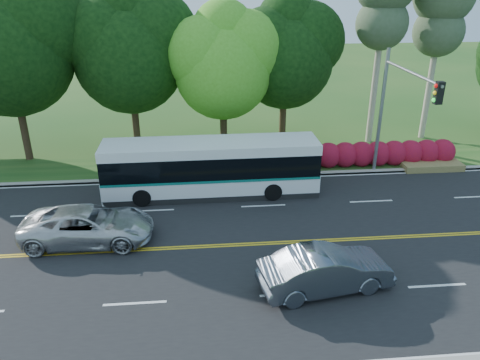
{
  "coord_description": "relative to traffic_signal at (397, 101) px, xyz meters",
  "views": [
    {
      "loc": [
        -3.54,
        -16.95,
        10.59
      ],
      "look_at": [
        -1.8,
        2.0,
        2.13
      ],
      "focal_mm": 35.0,
      "sensor_mm": 36.0,
      "label": 1
    }
  ],
  "objects": [
    {
      "name": "ground",
      "position": [
        -6.49,
        -5.4,
        -4.67
      ],
      "size": [
        120.0,
        120.0,
        0.0
      ],
      "primitive_type": "plane",
      "color": "#21501A",
      "rests_on": "ground"
    },
    {
      "name": "road",
      "position": [
        -6.49,
        -5.4,
        -4.66
      ],
      "size": [
        60.0,
        14.0,
        0.02
      ],
      "primitive_type": "cube",
      "color": "black",
      "rests_on": "ground"
    },
    {
      "name": "curb_north",
      "position": [
        -6.49,
        1.75,
        -4.6
      ],
      "size": [
        60.0,
        0.3,
        0.15
      ],
      "primitive_type": "cube",
      "color": "#9F9B90",
      "rests_on": "ground"
    },
    {
      "name": "grass_verge",
      "position": [
        -6.49,
        3.6,
        -4.62
      ],
      "size": [
        60.0,
        4.0,
        0.1
      ],
      "primitive_type": "cube",
      "color": "#21501A",
      "rests_on": "ground"
    },
    {
      "name": "lane_markings",
      "position": [
        -6.59,
        -5.4,
        -4.65
      ],
      "size": [
        57.6,
        13.82,
        0.0
      ],
      "color": "gold",
      "rests_on": "road"
    },
    {
      "name": "tree_row",
      "position": [
        -11.65,
        6.73,
        2.06
      ],
      "size": [
        44.7,
        9.1,
        13.84
      ],
      "color": "#302415",
      "rests_on": "ground"
    },
    {
      "name": "bougainvillea_hedge",
      "position": [
        0.69,
        2.75,
        -3.95
      ],
      "size": [
        9.5,
        2.25,
        1.5
      ],
      "color": "maroon",
      "rests_on": "ground"
    },
    {
      "name": "traffic_signal",
      "position": [
        0.0,
        0.0,
        0.0
      ],
      "size": [
        0.42,
        6.1,
        7.0
      ],
      "color": "gray",
      "rests_on": "ground"
    },
    {
      "name": "transit_bus",
      "position": [
        -9.5,
        -0.25,
        -3.24
      ],
      "size": [
        10.89,
        2.49,
        2.84
      ],
      "rotation": [
        0.0,
        0.0,
        0.01
      ],
      "color": "white",
      "rests_on": "road"
    },
    {
      "name": "sedan",
      "position": [
        -5.69,
        -8.67,
        -3.86
      ],
      "size": [
        5.03,
        2.48,
        1.59
      ],
      "primitive_type": "imported",
      "rotation": [
        0.0,
        0.0,
        1.74
      ],
      "color": "slate",
      "rests_on": "road"
    },
    {
      "name": "suv",
      "position": [
        -14.86,
        -4.5,
        -3.89
      ],
      "size": [
        5.57,
        2.71,
        1.53
      ],
      "primitive_type": "imported",
      "rotation": [
        0.0,
        0.0,
        1.54
      ],
      "color": "silver",
      "rests_on": "road"
    }
  ]
}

